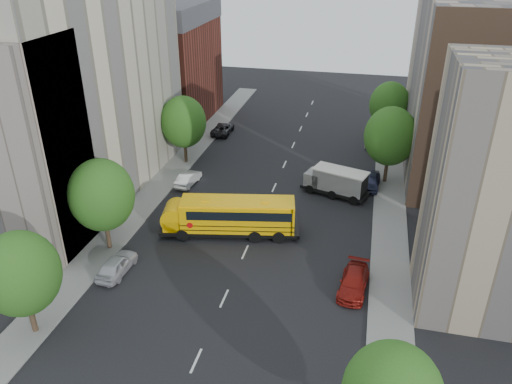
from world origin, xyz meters
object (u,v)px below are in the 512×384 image
(parked_car_1, at_px, (188,179))
(parked_car_5, at_px, (374,138))
(parked_car_4, at_px, (371,181))
(street_tree_0, at_px, (21,274))
(street_tree_1, at_px, (102,195))
(street_tree_5, at_px, (390,105))
(parked_car_2, at_px, (223,129))
(street_tree_2, at_px, (183,122))
(school_bus, at_px, (228,215))
(safari_truck, at_px, (336,181))
(street_tree_4, at_px, (390,136))
(parked_car_0, at_px, (117,265))
(parked_car_3, at_px, (354,282))

(parked_car_1, distance_m, parked_car_5, 24.24)
(parked_car_4, bearing_deg, street_tree_0, -124.24)
(street_tree_1, xyz_separation_m, street_tree_5, (22.00, 30.00, -0.25))
(parked_car_2, bearing_deg, street_tree_2, 81.33)
(school_bus, relative_size, safari_truck, 1.77)
(street_tree_2, xyz_separation_m, safari_truck, (17.19, -4.17, -3.35))
(parked_car_4, bearing_deg, street_tree_4, 53.54)
(street_tree_4, distance_m, parked_car_0, 29.13)
(parked_car_0, bearing_deg, safari_truck, -129.90)
(parked_car_4, bearing_deg, street_tree_1, -137.79)
(school_bus, height_order, parked_car_2, school_bus)
(school_bus, distance_m, parked_car_2, 24.67)
(street_tree_1, relative_size, parked_car_1, 2.00)
(street_tree_4, height_order, street_tree_5, street_tree_4)
(street_tree_5, xyz_separation_m, parked_car_3, (-2.14, -30.87, -4.02))
(street_tree_1, height_order, parked_car_4, street_tree_1)
(street_tree_4, xyz_separation_m, street_tree_5, (-0.00, 12.00, -0.37))
(parked_car_2, relative_size, parked_car_3, 1.02)
(safari_truck, bearing_deg, parked_car_4, 53.82)
(street_tree_2, bearing_deg, parked_car_3, -43.52)
(street_tree_1, xyz_separation_m, safari_truck, (17.19, 13.83, -3.48))
(parked_car_0, xyz_separation_m, parked_car_3, (17.66, 2.05, -0.04))
(street_tree_2, distance_m, street_tree_4, 22.00)
(street_tree_4, bearing_deg, parked_car_5, 97.59)
(street_tree_1, relative_size, street_tree_2, 1.03)
(street_tree_0, relative_size, street_tree_1, 0.94)
(parked_car_0, bearing_deg, street_tree_1, -51.01)
(street_tree_0, distance_m, street_tree_2, 28.00)
(street_tree_2, height_order, street_tree_4, street_tree_4)
(parked_car_3, bearing_deg, parked_car_5, 94.02)
(street_tree_1, distance_m, parked_car_1, 13.61)
(street_tree_0, relative_size, parked_car_0, 1.75)
(school_bus, relative_size, parked_car_0, 2.88)
(street_tree_2, bearing_deg, school_bus, -56.70)
(street_tree_5, xyz_separation_m, parked_car_0, (-19.80, -32.91, -3.98))
(parked_car_4, bearing_deg, street_tree_5, 87.93)
(street_tree_5, distance_m, parked_car_2, 21.10)
(street_tree_0, relative_size, safari_truck, 1.08)
(street_tree_4, relative_size, street_tree_5, 1.08)
(street_tree_1, distance_m, parked_car_4, 26.63)
(street_tree_0, height_order, school_bus, street_tree_0)
(school_bus, bearing_deg, parked_car_0, -143.70)
(street_tree_4, distance_m, street_tree_5, 12.01)
(parked_car_2, bearing_deg, street_tree_4, 153.84)
(street_tree_1, relative_size, parked_car_0, 1.87)
(street_tree_2, relative_size, parked_car_3, 1.65)
(street_tree_2, xyz_separation_m, street_tree_4, (22.00, 0.00, 0.25))
(street_tree_5, distance_m, safari_truck, 17.17)
(parked_car_0, distance_m, parked_car_3, 17.78)
(street_tree_5, xyz_separation_m, school_bus, (-13.07, -25.60, -2.83))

